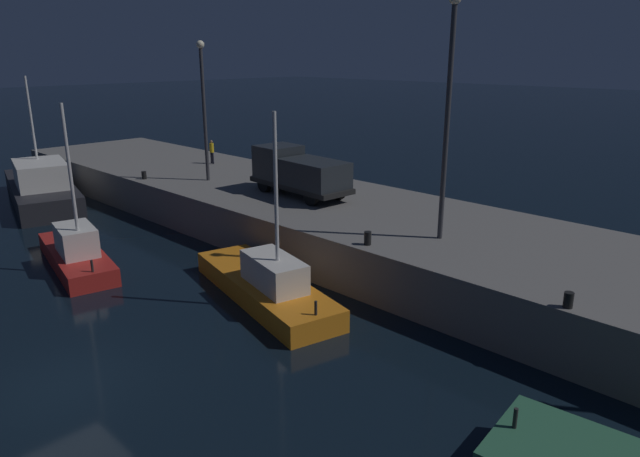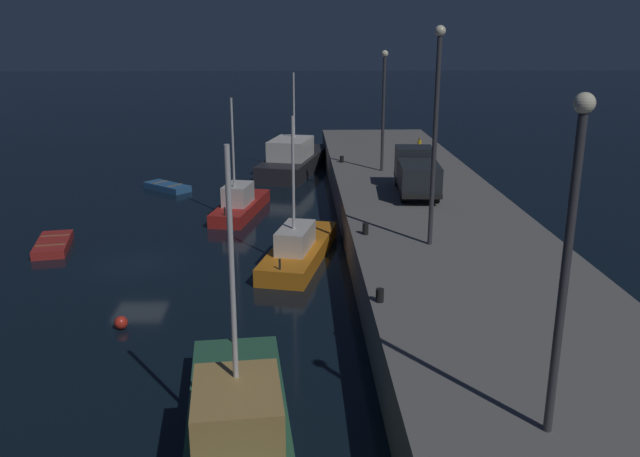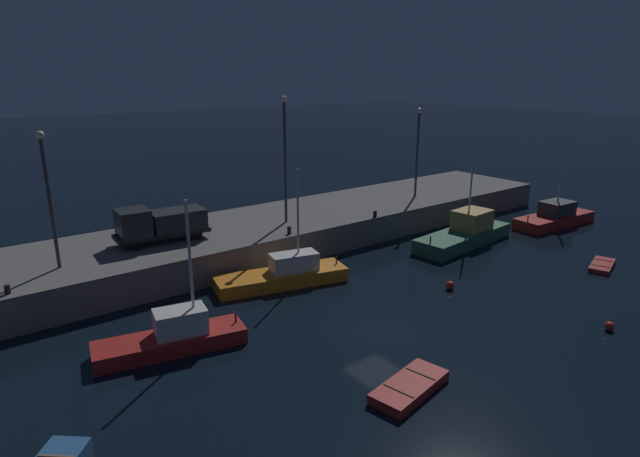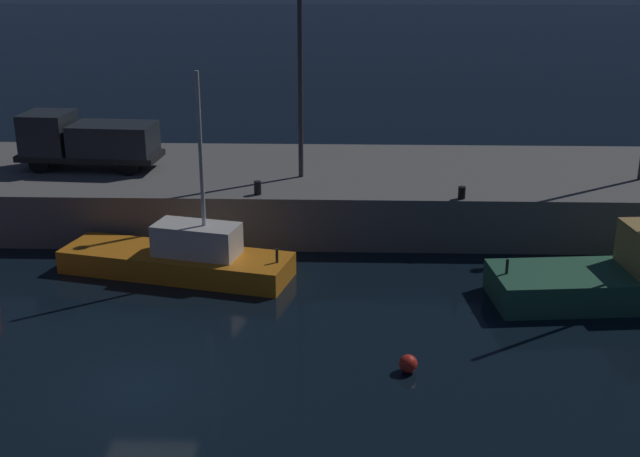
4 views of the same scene
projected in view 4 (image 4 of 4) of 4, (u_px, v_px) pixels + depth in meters
ground_plane at (139, 388)px, 21.40m from camera, size 320.00×320.00×0.00m
pier_quay at (221, 191)px, 35.17m from camera, size 61.23×9.18×2.10m
fishing_boat_white at (181, 257)px, 28.70m from camera, size 8.56×4.18×7.27m
mooring_buoy_near at (408, 364)px, 22.13m from camera, size 0.52×0.52×0.52m
lamp_post_east at (300, 48)px, 31.76m from camera, size 0.44×0.44×9.09m
utility_truck at (87, 140)px, 34.30m from camera, size 6.06×2.52×2.39m
bollard_west at (462, 193)px, 30.42m from camera, size 0.28×0.28×0.47m
bollard_east at (258, 188)px, 30.93m from camera, size 0.28×0.28×0.53m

